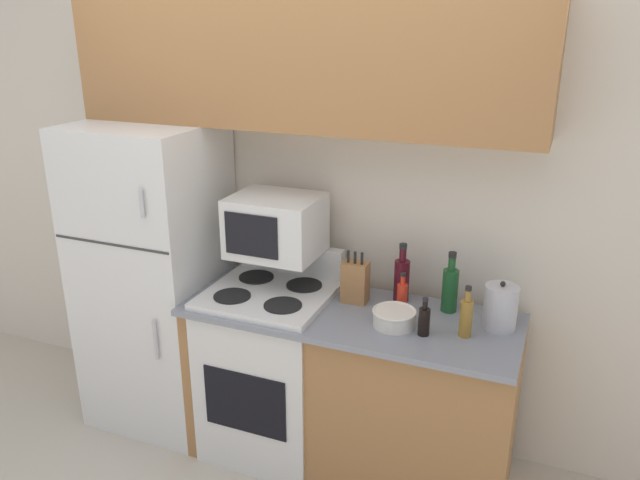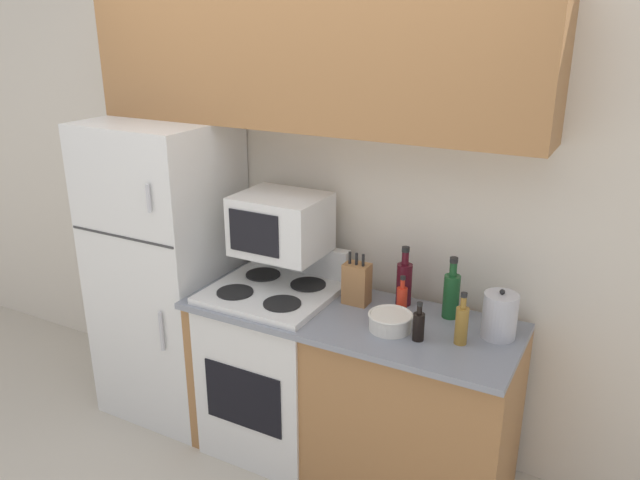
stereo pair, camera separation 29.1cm
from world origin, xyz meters
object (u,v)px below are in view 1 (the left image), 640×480
object	(u,v)px
bottle_soy_sauce	(424,320)
bottle_wine_green	(450,288)
refrigerator	(155,278)
bottle_vinegar	(466,317)
bottle_wine_red	(402,278)
knife_block	(355,282)
microwave	(276,226)
stove	(272,367)
bowl	(394,317)
bottle_hot_sauce	(402,296)
kettle	(500,307)

from	to	relation	value
bottle_soy_sauce	bottle_wine_green	bearing A→B (deg)	78.73
refrigerator	bottle_soy_sauce	size ratio (longest dim) A/B	9.48
bottle_vinegar	bottle_wine_red	distance (m)	0.44
knife_block	bottle_wine_red	size ratio (longest dim) A/B	0.89
bottle_wine_red	microwave	bearing A→B (deg)	-169.95
bottle_soy_sauce	bottle_vinegar	bearing A→B (deg)	18.65
stove	bottle_vinegar	xyz separation A→B (m)	(0.99, -0.04, 0.50)
stove	bottle_wine_green	world-z (taller)	bottle_wine_green
bowl	knife_block	bearing A→B (deg)	144.48
bottle_wine_red	bottle_vinegar	bearing A→B (deg)	-34.82
bottle_hot_sauce	bottle_vinegar	bearing A→B (deg)	-22.11
bottle_soy_sauce	stove	bearing A→B (deg)	173.26
bottle_vinegar	bottle_wine_red	world-z (taller)	bottle_wine_red
bottle_wine_red	refrigerator	bearing A→B (deg)	-172.68
refrigerator	microwave	size ratio (longest dim) A/B	3.89
bottle_wine_green	stove	bearing A→B (deg)	-167.91
microwave	bowl	bearing A→B (deg)	-13.86
microwave	knife_block	size ratio (longest dim) A/B	1.64
stove	bottle_hot_sauce	xyz separation A→B (m)	(0.66, 0.09, 0.49)
bowl	kettle	distance (m)	0.48
bottle_soy_sauce	refrigerator	bearing A→B (deg)	174.99
refrigerator	bottle_vinegar	world-z (taller)	refrigerator
refrigerator	knife_block	bearing A→B (deg)	3.81
microwave	bowl	world-z (taller)	microwave
refrigerator	kettle	size ratio (longest dim) A/B	7.45
bottle_soy_sauce	bottle_wine_green	world-z (taller)	bottle_wine_green
knife_block	bottle_hot_sauce	distance (m)	0.25
bowl	bottle_hot_sauce	world-z (taller)	bottle_hot_sauce
stove	bottle_hot_sauce	distance (m)	0.83
microwave	kettle	size ratio (longest dim) A/B	1.91
stove	bowl	distance (m)	0.81
microwave	bottle_wine_green	world-z (taller)	microwave
bottle_soy_sauce	bottle_wine_green	size ratio (longest dim) A/B	0.60
knife_block	bottle_soy_sauce	world-z (taller)	knife_block
bottle_wine_green	bottle_soy_sauce	bearing A→B (deg)	-101.27
bottle_wine_red	kettle	bearing A→B (deg)	-13.00
microwave	bottle_wine_green	distance (m)	0.91
kettle	microwave	bearing A→B (deg)	179.93
kettle	bottle_wine_red	bearing A→B (deg)	167.00
stove	bottle_vinegar	bearing A→B (deg)	-2.21
microwave	bottle_soy_sauce	xyz separation A→B (m)	(0.82, -0.20, -0.28)
refrigerator	bowl	distance (m)	1.40
kettle	knife_block	bearing A→B (deg)	178.73
bowl	bottle_soy_sauce	xyz separation A→B (m)	(0.14, -0.03, 0.03)
refrigerator	kettle	bearing A→B (deg)	1.89
refrigerator	knife_block	world-z (taller)	refrigerator
bottle_soy_sauce	bottle_wine_green	xyz separation A→B (m)	(0.06, 0.28, 0.05)
refrigerator	microwave	xyz separation A→B (m)	(0.72, 0.06, 0.38)
bowl	bottle_wine_red	xyz separation A→B (m)	(-0.04, 0.28, 0.08)
bottle_soy_sauce	kettle	distance (m)	0.36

